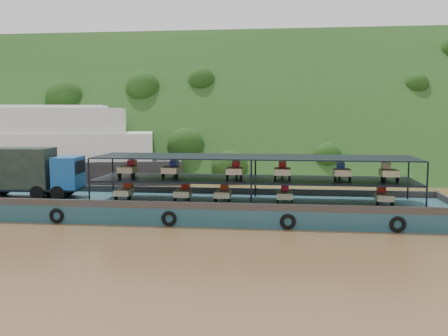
# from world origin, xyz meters

# --- Properties ---
(ground) EXTENTS (160.00, 160.00, 0.00)m
(ground) POSITION_xyz_m (0.00, 0.00, 0.00)
(ground) COLOR brown
(ground) RESTS_ON ground
(hillside) EXTENTS (140.00, 39.60, 39.60)m
(hillside) POSITION_xyz_m (0.00, 36.00, 0.00)
(hillside) COLOR #1D3A15
(hillside) RESTS_ON ground
(cargo_barge) EXTENTS (35.00, 7.18, 5.02)m
(cargo_barge) POSITION_xyz_m (-4.57, -1.30, 1.26)
(cargo_barge) COLOR #15414A
(cargo_barge) RESTS_ON ground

